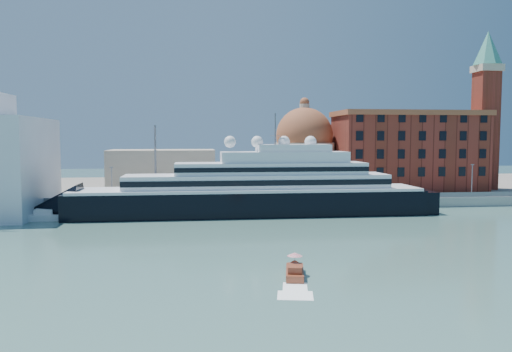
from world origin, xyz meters
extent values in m
plane|color=#376056|center=(0.00, 0.00, 0.00)|extent=(400.00, 400.00, 0.00)
cube|color=gray|center=(0.00, 34.00, 1.25)|extent=(180.00, 10.00, 2.50)
cube|color=slate|center=(0.00, 75.00, 1.00)|extent=(260.00, 72.00, 2.00)
cube|color=slate|center=(0.00, 29.50, 3.10)|extent=(180.00, 0.10, 1.20)
cube|color=black|center=(1.37, 23.00, 2.25)|extent=(79.84, 12.28, 6.65)
cone|color=black|center=(-40.60, 23.00, 2.25)|extent=(10.24, 12.28, 12.28)
cube|color=black|center=(41.29, 23.00, 2.05)|extent=(6.14, 11.26, 6.14)
cube|color=white|center=(1.37, 23.00, 5.83)|extent=(77.79, 12.49, 0.61)
cube|color=white|center=(3.42, 23.00, 7.68)|extent=(59.37, 10.24, 3.07)
cube|color=black|center=(3.42, 17.88, 7.68)|extent=(59.37, 0.15, 1.23)
cube|color=white|center=(6.49, 23.00, 10.54)|extent=(42.99, 9.21, 2.66)
cube|color=white|center=(9.56, 23.00, 13.10)|extent=(28.66, 8.19, 2.46)
cube|color=white|center=(11.61, 23.00, 15.15)|extent=(16.38, 7.17, 1.64)
cylinder|color=slate|center=(7.51, 23.00, 19.45)|extent=(0.31, 0.31, 7.17)
sphere|color=white|center=(-2.72, 23.00, 16.58)|extent=(2.66, 2.66, 2.66)
sphere|color=white|center=(3.42, 23.00, 16.58)|extent=(2.66, 2.66, 2.66)
sphere|color=white|center=(9.56, 23.00, 16.58)|extent=(2.66, 2.66, 2.66)
sphere|color=white|center=(15.70, 23.00, 16.58)|extent=(2.66, 2.66, 2.66)
cube|color=white|center=(-44.36, 20.81, 0.57)|extent=(11.53, 4.17, 1.52)
cube|color=white|center=(-42.46, 20.87, 1.81)|extent=(3.88, 2.50, 1.14)
cube|color=maroon|center=(1.85, -27.94, 0.38)|extent=(3.41, 6.88, 1.10)
cube|color=maroon|center=(1.64, -29.01, 1.32)|extent=(2.25, 3.03, 0.88)
cylinder|color=slate|center=(1.95, -27.40, 1.75)|extent=(0.07, 0.07, 1.75)
cone|color=red|center=(1.95, -27.40, 2.74)|extent=(1.97, 1.97, 0.44)
cube|color=maroon|center=(52.00, 52.00, 13.00)|extent=(42.00, 18.00, 22.00)
cube|color=brown|center=(52.00, 52.00, 24.50)|extent=(43.00, 19.00, 1.50)
cube|color=maroon|center=(76.00, 52.00, 19.50)|extent=(6.00, 6.00, 35.00)
cube|color=beige|center=(76.00, 52.00, 38.00)|extent=(7.00, 7.00, 2.00)
cone|color=teal|center=(76.00, 52.00, 44.00)|extent=(8.40, 8.40, 10.00)
cylinder|color=beige|center=(22.00, 58.00, 9.00)|extent=(18.00, 18.00, 14.00)
sphere|color=brown|center=(22.00, 58.00, 18.00)|extent=(17.00, 17.00, 17.00)
cylinder|color=beige|center=(22.00, 58.00, 26.00)|extent=(3.00, 3.00, 3.00)
cube|color=beige|center=(8.00, 56.00, 7.00)|extent=(18.00, 14.00, 10.00)
cube|color=beige|center=(-20.00, 58.00, 8.00)|extent=(30.00, 16.00, 12.00)
cylinder|color=slate|center=(-30.00, 31.00, 6.50)|extent=(0.24, 0.24, 8.00)
cube|color=slate|center=(-30.00, 31.00, 10.60)|extent=(0.80, 0.30, 0.25)
cylinder|color=slate|center=(0.00, 31.00, 6.50)|extent=(0.24, 0.24, 8.00)
cube|color=slate|center=(0.00, 31.00, 10.60)|extent=(0.80, 0.30, 0.25)
cylinder|color=slate|center=(30.00, 31.00, 6.50)|extent=(0.24, 0.24, 8.00)
cube|color=slate|center=(30.00, 31.00, 10.60)|extent=(0.80, 0.30, 0.25)
cylinder|color=slate|center=(60.00, 31.00, 6.50)|extent=(0.24, 0.24, 8.00)
cube|color=slate|center=(60.00, 31.00, 10.60)|extent=(0.80, 0.30, 0.25)
cylinder|color=slate|center=(-20.00, 33.00, 11.50)|extent=(0.50, 0.50, 18.00)
camera|label=1|loc=(-10.53, -88.71, 17.55)|focal=35.00mm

